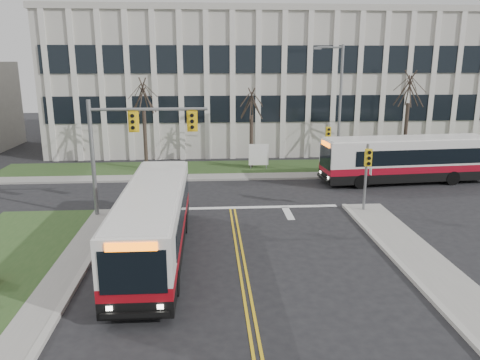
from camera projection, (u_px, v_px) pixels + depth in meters
name	position (u px, v px, depth m)	size (l,w,h in m)	color
ground	(243.00, 271.00, 18.59)	(120.00, 120.00, 0.00)	black
sidewalk_west	(11.00, 352.00, 13.27)	(1.20, 26.00, 0.14)	#9E9B93
sidewalk_cross	(296.00, 176.00, 33.59)	(44.00, 1.60, 0.14)	#9E9B93
building_lawn	(290.00, 167.00, 36.30)	(44.00, 5.00, 0.12)	#2D4B20
office_building	(271.00, 82.00, 46.42)	(40.00, 16.00, 12.00)	beige
mast_arm_signal	(124.00, 138.00, 24.08)	(6.11, 0.38, 6.20)	slate
signal_pole_near	(367.00, 168.00, 25.11)	(0.34, 0.39, 3.80)	slate
signal_pole_far	(327.00, 142.00, 33.32)	(0.34, 0.39, 3.80)	slate
streetlight	(338.00, 102.00, 33.48)	(2.15, 0.25, 9.20)	slate
directory_sign	(259.00, 155.00, 35.37)	(1.50, 0.12, 2.00)	slate
tree_left	(143.00, 97.00, 34.21)	(1.80, 1.80, 7.70)	#42352B
tree_mid	(252.00, 105.00, 35.09)	(1.80, 1.80, 6.82)	#42352B
tree_right	(409.00, 90.00, 35.44)	(1.80, 1.80, 8.25)	#42352B
bus_main	(154.00, 224.00, 19.59)	(2.39, 11.03, 2.94)	silver
bus_cross	(406.00, 161.00, 31.71)	(2.47, 11.40, 3.04)	silver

